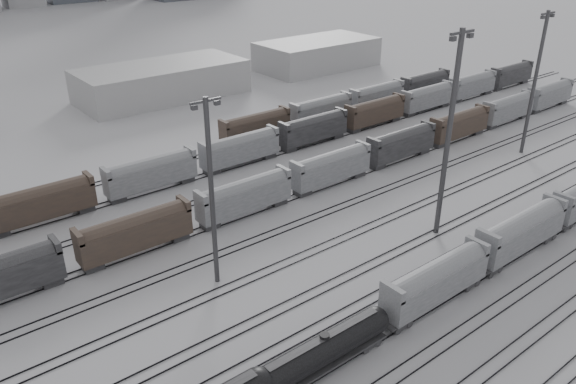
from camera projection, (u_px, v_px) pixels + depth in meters
ground at (464, 294)px, 65.39m from camera, size 900.00×900.00×0.00m
tracks at (358, 234)px, 77.70m from camera, size 220.00×71.50×0.16m
tank_car_b at (324, 350)px, 53.27m from camera, size 16.70×2.78×4.13m
hopper_car_a at (436, 279)px, 62.09m from camera, size 15.31×3.04×5.48m
hopper_car_b at (521, 231)px, 71.55m from camera, size 16.07×3.19×5.75m
light_mast_b at (211, 190)px, 62.41m from camera, size 3.66×0.59×22.86m
light_mast_c at (449, 132)px, 71.85m from camera, size 4.45×0.71×27.82m
light_mast_d at (535, 81)px, 99.29m from camera, size 4.11×0.66×25.67m
bg_string_near at (331, 169)px, 91.21m from camera, size 151.00×3.00×5.60m
bg_string_mid at (313, 130)px, 108.08m from camera, size 151.00×3.00×5.60m
bg_string_far at (350, 104)px, 123.51m from camera, size 66.00×3.00×5.60m
warehouse_mid at (162, 81)px, 136.24m from camera, size 40.00×18.00×8.00m
warehouse_right at (317, 54)px, 164.18m from camera, size 35.00×18.00×8.00m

